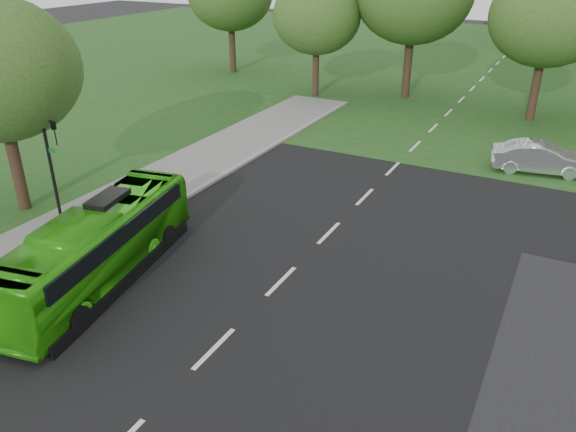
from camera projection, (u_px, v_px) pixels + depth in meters
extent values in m
plane|color=black|center=(251.00, 312.00, 17.52)|extent=(160.00, 160.00, 0.00)
cube|color=black|center=(425.00, 137.00, 33.43)|extent=(14.00, 120.00, 0.01)
cube|color=black|center=(393.00, 169.00, 28.65)|extent=(80.00, 12.00, 0.01)
cube|color=silver|center=(399.00, 163.00, 29.45)|extent=(0.15, 90.00, 0.01)
cube|color=#224617|center=(496.00, 65.00, 53.32)|extent=(120.00, 60.00, 0.01)
cylinder|color=black|center=(316.00, 74.00, 41.88)|extent=(0.48, 0.48, 3.19)
ellipsoid|color=#284E1A|center=(317.00, 16.00, 40.08)|extent=(6.34, 6.34, 5.38)
cylinder|color=black|center=(407.00, 70.00, 41.24)|extent=(0.61, 0.61, 4.02)
cylinder|color=black|center=(534.00, 93.00, 35.91)|extent=(0.54, 0.54, 3.57)
ellipsoid|color=#284E1A|center=(549.00, 16.00, 33.89)|extent=(7.10, 7.10, 6.04)
cylinder|color=black|center=(232.00, 51.00, 49.55)|extent=(0.56, 0.56, 3.71)
cylinder|color=black|center=(18.00, 173.00, 23.69)|extent=(0.50, 0.50, 3.33)
imported|color=#33B713|center=(98.00, 246.00, 18.72)|extent=(3.78, 9.37, 2.54)
imported|color=silver|center=(541.00, 158.00, 27.94)|extent=(4.83, 2.43, 1.52)
cylinder|color=black|center=(51.00, 166.00, 22.47)|extent=(0.13, 0.13, 4.72)
cylinder|color=black|center=(48.00, 121.00, 21.51)|extent=(0.66, 0.08, 0.08)
imported|color=black|center=(55.00, 134.00, 21.61)|extent=(0.16, 0.19, 0.94)
cube|color=#195926|center=(50.00, 150.00, 22.12)|extent=(0.47, 0.04, 0.17)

